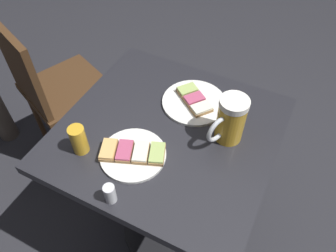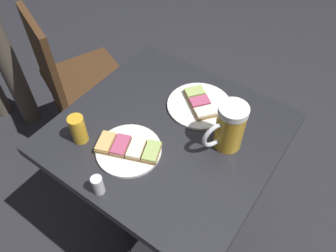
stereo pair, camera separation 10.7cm
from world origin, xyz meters
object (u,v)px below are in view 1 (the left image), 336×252
object	(u,v)px
cafe_chair	(53,87)
beer_glass_small	(79,140)
salt_shaker	(110,194)
plate_near	(133,153)
plate_far	(194,101)
beer_mug	(230,120)

from	to	relation	value
cafe_chair	beer_glass_small	bearing A→B (deg)	-13.89
cafe_chair	salt_shaker	bearing A→B (deg)	-12.44
salt_shaker	cafe_chair	size ratio (longest dim) A/B	0.07
cafe_chair	plate_near	bearing A→B (deg)	-3.65
plate_far	beer_glass_small	world-z (taller)	beer_glass_small
plate_near	beer_mug	xyz separation A→B (m)	(0.23, 0.20, 0.07)
cafe_chair	beer_mug	bearing A→B (deg)	14.10
plate_near	salt_shaker	distance (m)	0.16
plate_near	plate_far	world-z (taller)	same
plate_far	beer_glass_small	bearing A→B (deg)	-123.87
beer_mug	cafe_chair	xyz separation A→B (m)	(-0.91, 0.14, -0.34)
beer_glass_small	cafe_chair	xyz separation A→B (m)	(-0.53, 0.39, -0.31)
plate_far	salt_shaker	distance (m)	0.46
beer_glass_small	salt_shaker	world-z (taller)	beer_glass_small
plate_far	salt_shaker	bearing A→B (deg)	-96.83
beer_mug	beer_glass_small	distance (m)	0.47
beer_glass_small	salt_shaker	xyz separation A→B (m)	(0.18, -0.11, -0.02)
cafe_chair	plate_far	bearing A→B (deg)	19.49
plate_near	cafe_chair	world-z (taller)	cafe_chair
plate_far	beer_mug	world-z (taller)	beer_mug
salt_shaker	beer_glass_small	bearing A→B (deg)	149.58
plate_near	beer_glass_small	world-z (taller)	beer_glass_small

